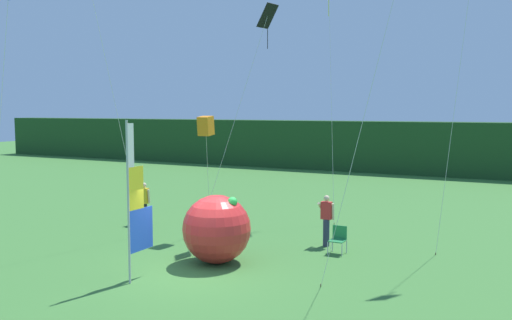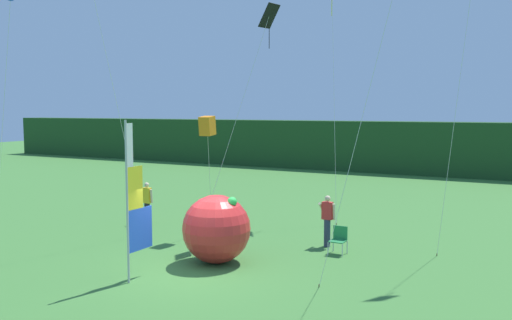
{
  "view_description": "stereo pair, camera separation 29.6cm",
  "coord_description": "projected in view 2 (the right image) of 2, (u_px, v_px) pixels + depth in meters",
  "views": [
    {
      "loc": [
        8.6,
        -12.68,
        4.68
      ],
      "look_at": [
        0.95,
        2.15,
        3.11
      ],
      "focal_mm": 37.94,
      "sensor_mm": 36.0,
      "label": 1
    },
    {
      "loc": [
        8.87,
        -12.55,
        4.68
      ],
      "look_at": [
        0.95,
        2.15,
        3.11
      ],
      "focal_mm": 37.94,
      "sensor_mm": 36.0,
      "label": 2
    }
  ],
  "objects": [
    {
      "name": "distant_treeline",
      "position": [
        408.0,
        148.0,
        39.44
      ],
      "size": [
        80.0,
        2.4,
        3.79
      ],
      "primitive_type": "cube",
      "color": "#1E421E",
      "rests_on": "ground"
    },
    {
      "name": "person_near_banner",
      "position": [
        327.0,
        219.0,
        18.42
      ],
      "size": [
        0.55,
        0.48,
        1.76
      ],
      "color": "#2D334C",
      "rests_on": "ground"
    },
    {
      "name": "inflatable_balloon",
      "position": [
        216.0,
        229.0,
        16.46
      ],
      "size": [
        2.09,
        2.16,
        2.09
      ],
      "color": "red",
      "rests_on": "ground"
    },
    {
      "name": "ground_plane",
      "position": [
        192.0,
        272.0,
        15.62
      ],
      "size": [
        120.0,
        120.0,
        0.0
      ],
      "primitive_type": "plane",
      "color": "#3D7533"
    },
    {
      "name": "kite_black_diamond_5",
      "position": [
        266.0,
        27.0,
        19.57
      ],
      "size": [
        1.86,
        2.95,
        8.47
      ],
      "color": "brown",
      "rests_on": "ground"
    },
    {
      "name": "kite_orange_box_6",
      "position": [
        207.0,
        126.0,
        19.65
      ],
      "size": [
        0.73,
        1.29,
        4.45
      ],
      "color": "brown",
      "rests_on": "ground"
    },
    {
      "name": "folding_chair",
      "position": [
        339.0,
        238.0,
        17.53
      ],
      "size": [
        0.51,
        0.51,
        0.89
      ],
      "color": "#BCBCC1",
      "rests_on": "ground"
    },
    {
      "name": "person_mid_field",
      "position": [
        147.0,
        202.0,
        22.1
      ],
      "size": [
        0.55,
        0.48,
        1.71
      ],
      "color": "black",
      "rests_on": "ground"
    },
    {
      "name": "banner_flag",
      "position": [
        135.0,
        204.0,
        14.7
      ],
      "size": [
        0.06,
        1.03,
        4.4
      ],
      "color": "#B7B7BC",
      "rests_on": "ground"
    }
  ]
}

